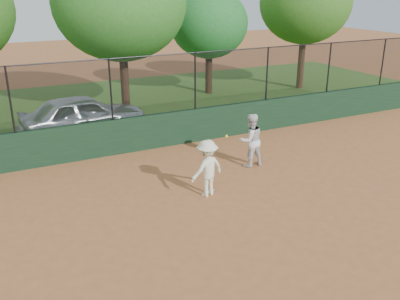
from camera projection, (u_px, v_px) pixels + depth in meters
name	position (u px, v px, depth m)	size (l,w,h in m)	color
ground	(211.00, 235.00, 10.16)	(80.00, 80.00, 0.00)	#AA6236
back_wall	(129.00, 135.00, 14.98)	(26.00, 0.20, 1.20)	#18361F
grass_strip	(88.00, 110.00, 20.22)	(36.00, 12.00, 0.01)	#31591B
parked_car	(84.00, 115.00, 16.53)	(1.86, 4.62, 1.57)	silver
player_second	(250.00, 140.00, 13.74)	(0.82, 0.64, 1.69)	silver
player_main	(207.00, 168.00, 11.81)	(1.13, 0.86, 1.79)	#F2EFCD
fence_assembly	(125.00, 87.00, 14.40)	(26.00, 0.06, 2.00)	black
tree_2	(120.00, 2.00, 18.10)	(5.56, 5.05, 7.09)	#412817
tree_3	(209.00, 24.00, 22.11)	(3.95, 3.59, 5.22)	#372312
tree_4	(306.00, 3.00, 22.95)	(4.90, 4.45, 6.59)	#482E19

